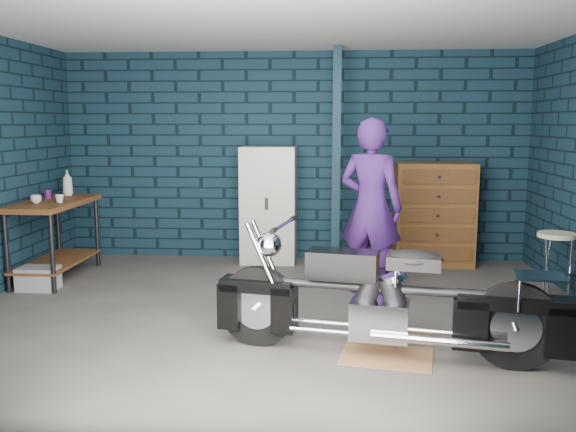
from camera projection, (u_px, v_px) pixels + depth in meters
name	position (u px, v px, depth m)	size (l,w,h in m)	color
ground	(277.00, 316.00, 5.71)	(6.00, 6.00, 0.00)	#524F4D
room_walls	(282.00, 111.00, 5.97)	(6.02, 5.01, 2.71)	#102836
support_post	(336.00, 159.00, 7.39)	(0.10, 0.10, 2.70)	#102834
workbench	(56.00, 240.00, 7.03)	(0.60, 1.40, 0.91)	brown
drip_mat	(387.00, 356.00, 4.72)	(0.70, 0.52, 0.01)	brown
motorcycle	(388.00, 292.00, 4.64)	(2.32, 0.63, 1.02)	black
person	(371.00, 207.00, 6.33)	(0.67, 0.44, 1.85)	#3C1B68
storage_bin	(38.00, 278.00, 6.58)	(0.40, 0.29, 0.25)	gray
locker	(268.00, 205.00, 7.82)	(0.70, 0.50, 1.49)	beige
tool_chest	(434.00, 214.00, 7.69)	(0.97, 0.54, 1.30)	brown
shop_stool	(555.00, 266.00, 6.22)	(0.38, 0.38, 0.69)	beige
cup_a	(36.00, 199.00, 6.71)	(0.12, 0.12, 0.09)	beige
cup_b	(60.00, 199.00, 6.77)	(0.10, 0.10, 0.09)	beige
mug_purple	(48.00, 194.00, 7.10)	(0.08, 0.08, 0.10)	#5F1A69
bottle	(67.00, 183.00, 7.42)	(0.12, 0.12, 0.31)	gray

